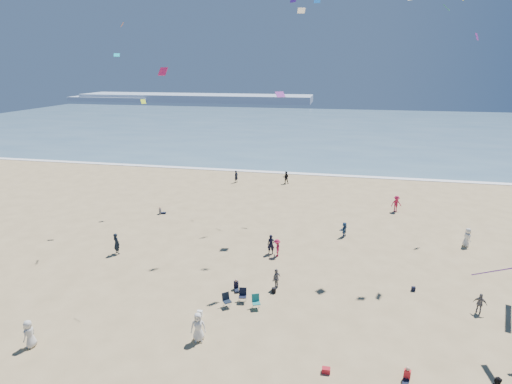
# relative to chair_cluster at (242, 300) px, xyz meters

# --- Properties ---
(ocean) EXTENTS (220.00, 100.00, 0.06)m
(ocean) POSITION_rel_chair_cluster_xyz_m (-0.90, 86.45, -0.47)
(ocean) COLOR #476B84
(ocean) RESTS_ON ground
(surf_line) EXTENTS (220.00, 1.20, 0.08)m
(surf_line) POSITION_rel_chair_cluster_xyz_m (-0.90, 36.45, -0.46)
(surf_line) COLOR white
(surf_line) RESTS_ON ground
(headland_far) EXTENTS (110.00, 20.00, 3.20)m
(headland_far) POSITION_rel_chair_cluster_xyz_m (-60.90, 161.45, 1.10)
(headland_far) COLOR #7A8EA8
(headland_far) RESTS_ON ground
(headland_near) EXTENTS (40.00, 14.00, 2.00)m
(headland_near) POSITION_rel_chair_cluster_xyz_m (-100.90, 156.45, 0.50)
(headland_near) COLOR #7A8EA8
(headland_near) RESTS_ON ground
(standing_flyers) EXTENTS (31.59, 43.10, 1.93)m
(standing_flyers) POSITION_rel_chair_cluster_xyz_m (4.89, 7.24, 0.37)
(standing_flyers) COLOR black
(standing_flyers) RESTS_ON ground
(seated_group) EXTENTS (24.19, 31.64, 0.84)m
(seated_group) POSITION_rel_chair_cluster_xyz_m (1.53, -2.49, -0.08)
(seated_group) COLOR white
(seated_group) RESTS_ON ground
(chair_cluster) EXTENTS (2.81, 1.56, 1.00)m
(chair_cluster) POSITION_rel_chair_cluster_xyz_m (0.00, 0.00, 0.00)
(chair_cluster) COLOR black
(chair_cluster) RESTS_ON ground
(white_tote) EXTENTS (0.35, 0.20, 0.40)m
(white_tote) POSITION_rel_chair_cluster_xyz_m (-2.48, -1.69, -0.30)
(white_tote) COLOR white
(white_tote) RESTS_ON ground
(black_backpack) EXTENTS (0.30, 0.22, 0.38)m
(black_backpack) POSITION_rel_chair_cluster_xyz_m (1.90, 2.10, -0.31)
(black_backpack) COLOR black
(black_backpack) RESTS_ON ground
(cooler) EXTENTS (0.45, 0.30, 0.30)m
(cooler) POSITION_rel_chair_cluster_xyz_m (5.93, -5.26, -0.35)
(cooler) COLOR #A71723
(cooler) RESTS_ON ground
(navy_bag) EXTENTS (0.28, 0.18, 0.34)m
(navy_bag) POSITION_rel_chair_cluster_xyz_m (11.99, 4.39, -0.33)
(navy_bag) COLOR black
(navy_bag) RESTS_ON ground
(kites_aloft) EXTENTS (39.19, 39.42, 28.98)m
(kites_aloft) POSITION_rel_chair_cluster_xyz_m (8.32, 5.16, 14.20)
(kites_aloft) COLOR #842D8A
(kites_aloft) RESTS_ON ground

